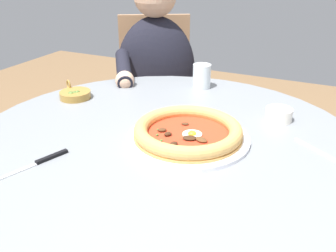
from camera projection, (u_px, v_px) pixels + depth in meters
The scene contains 9 objects.
dining_table at pixel (165, 188), 1.05m from camera, with size 1.05×1.05×0.75m.
pizza_on_plate at pixel (188, 133), 0.95m from camera, with size 0.32×0.32×0.05m.
water_glass at pixel (202, 78), 1.31m from camera, with size 0.06×0.06×0.09m.
steak_knife at pixel (39, 162), 0.85m from camera, with size 0.21×0.08×0.01m.
ramekin_capers at pixel (279, 114), 1.06m from camera, with size 0.08×0.08×0.04m.
olive_pan at pixel (75, 94), 1.23m from camera, with size 0.10×0.12×0.05m.
fork_utensil at pixel (324, 154), 0.89m from camera, with size 0.12×0.16×0.00m.
diner_person at pixel (156, 115), 1.74m from camera, with size 0.58×0.43×1.12m.
cafe_chair_diner at pixel (156, 93), 1.85m from camera, with size 0.53×0.53×0.92m.
Camera 1 is at (-0.78, -0.38, 1.19)m, focal length 39.18 mm.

